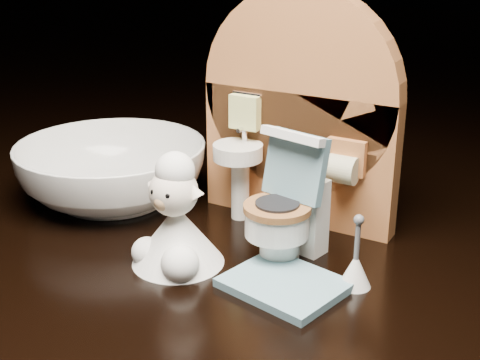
% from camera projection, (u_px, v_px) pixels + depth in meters
% --- Properties ---
extents(backdrop_panel, '(0.13, 0.05, 0.15)m').
position_uv_depth(backdrop_panel, '(298.00, 122.00, 0.42)').
color(backdrop_panel, '#A96334').
rests_on(backdrop_panel, ground).
extents(toy_toilet, '(0.04, 0.05, 0.08)m').
position_uv_depth(toy_toilet, '(288.00, 213.00, 0.38)').
color(toy_toilet, white).
rests_on(toy_toilet, ground).
extents(bath_mat, '(0.07, 0.06, 0.00)m').
position_uv_depth(bath_mat, '(285.00, 284.00, 0.36)').
color(bath_mat, '#638D9A').
rests_on(bath_mat, ground).
extents(toilet_brush, '(0.02, 0.02, 0.04)m').
position_uv_depth(toilet_brush, '(356.00, 268.00, 0.36)').
color(toilet_brush, white).
rests_on(toilet_brush, ground).
extents(plush_lamb, '(0.05, 0.05, 0.07)m').
position_uv_depth(plush_lamb, '(176.00, 226.00, 0.38)').
color(plush_lamb, white).
rests_on(plush_lamb, ground).
extents(ceramic_bowl, '(0.17, 0.17, 0.04)m').
position_uv_depth(ceramic_bowl, '(112.00, 172.00, 0.47)').
color(ceramic_bowl, white).
rests_on(ceramic_bowl, ground).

